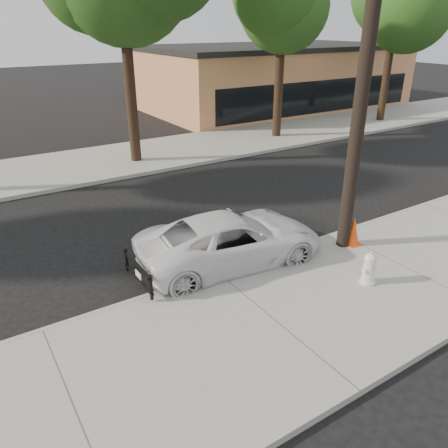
# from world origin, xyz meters

# --- Properties ---
(ground) EXTENTS (120.00, 120.00, 0.00)m
(ground) POSITION_xyz_m (0.00, 0.00, 0.00)
(ground) COLOR black
(ground) RESTS_ON ground
(near_sidewalk) EXTENTS (90.00, 4.40, 0.15)m
(near_sidewalk) POSITION_xyz_m (0.00, -4.30, 0.07)
(near_sidewalk) COLOR gray
(near_sidewalk) RESTS_ON ground
(far_sidewalk) EXTENTS (90.00, 5.00, 0.15)m
(far_sidewalk) POSITION_xyz_m (0.00, 8.50, 0.07)
(far_sidewalk) COLOR gray
(far_sidewalk) RESTS_ON ground
(curb_near) EXTENTS (90.00, 0.12, 0.16)m
(curb_near) POSITION_xyz_m (0.00, -2.10, 0.07)
(curb_near) COLOR #9E9B93
(curb_near) RESTS_ON ground
(building_main) EXTENTS (18.00, 10.00, 4.00)m
(building_main) POSITION_xyz_m (16.00, 16.00, 2.00)
(building_main) COLOR tan
(building_main) RESTS_ON ground
(utility_pole) EXTENTS (1.40, 0.34, 9.00)m
(utility_pole) POSITION_xyz_m (3.60, -2.70, 4.70)
(utility_pole) COLOR black
(utility_pole) RESTS_ON near_sidewalk
(tree_d) EXTENTS (4.50, 4.35, 8.75)m
(tree_d) POSITION_xyz_m (10.20, 7.95, 6.37)
(tree_d) COLOR black
(tree_d) RESTS_ON far_sidewalk
(tree_e) EXTENTS (4.80, 4.65, 9.25)m
(tree_e) POSITION_xyz_m (18.21, 7.74, 6.70)
(tree_e) COLOR black
(tree_e) RESTS_ON far_sidewalk
(police_cruiser) EXTENTS (4.92, 2.68, 1.31)m
(police_cruiser) POSITION_xyz_m (0.67, -1.68, 0.65)
(police_cruiser) COLOR white
(police_cruiser) RESTS_ON ground
(fire_hydrant) EXTENTS (0.39, 0.36, 0.74)m
(fire_hydrant) POSITION_xyz_m (2.66, -4.35, 0.51)
(fire_hydrant) COLOR silver
(fire_hydrant) RESTS_ON near_sidewalk
(traffic_cone) EXTENTS (0.41, 0.41, 0.79)m
(traffic_cone) POSITION_xyz_m (3.83, -2.81, 0.53)
(traffic_cone) COLOR #FF4C0D
(traffic_cone) RESTS_ON near_sidewalk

